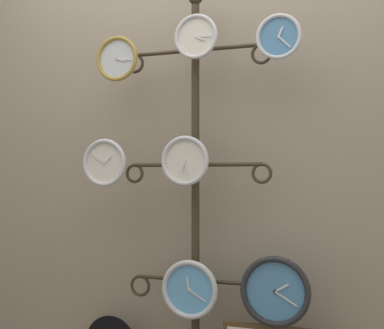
% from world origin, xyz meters
% --- Properties ---
extents(shop_wall, '(4.40, 0.04, 2.80)m').
position_xyz_m(shop_wall, '(0.00, 0.57, 1.40)').
color(shop_wall, gray).
rests_on(shop_wall, ground_plane).
extents(display_stand, '(0.77, 0.40, 1.99)m').
position_xyz_m(display_stand, '(-0.00, 0.41, 0.68)').
color(display_stand, '#382D1E').
rests_on(display_stand, ground_plane).
extents(clock_top_left, '(0.23, 0.04, 0.23)m').
position_xyz_m(clock_top_left, '(-0.39, 0.32, 1.66)').
color(clock_top_left, silver).
extents(clock_top_center, '(0.22, 0.04, 0.22)m').
position_xyz_m(clock_top_center, '(0.04, 0.32, 1.73)').
color(clock_top_center, silver).
extents(clock_top_right, '(0.21, 0.04, 0.21)m').
position_xyz_m(clock_top_right, '(0.44, 0.31, 1.70)').
color(clock_top_right, '#4C84B2').
extents(clock_middle_left, '(0.24, 0.04, 0.24)m').
position_xyz_m(clock_middle_left, '(-0.44, 0.30, 1.13)').
color(clock_middle_left, silver).
extents(clock_middle_center, '(0.24, 0.04, 0.24)m').
position_xyz_m(clock_middle_center, '(-0.02, 0.32, 1.14)').
color(clock_middle_center, silver).
extents(clock_bottom_center, '(0.28, 0.04, 0.28)m').
position_xyz_m(clock_bottom_center, '(-0.00, 0.33, 0.52)').
color(clock_bottom_center, '#60A8DB').
extents(clock_bottom_right, '(0.32, 0.04, 0.32)m').
position_xyz_m(clock_bottom_right, '(0.42, 0.30, 0.55)').
color(clock_bottom_right, '#4C84B2').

